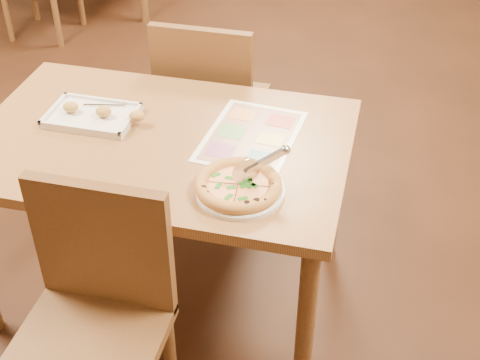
% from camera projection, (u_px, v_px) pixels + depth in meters
% --- Properties ---
extents(dining_table, '(1.30, 0.85, 0.72)m').
position_uv_depth(dining_table, '(161.00, 159.00, 2.35)').
color(dining_table, olive).
rests_on(dining_table, ground).
extents(chair_near, '(0.42, 0.42, 0.47)m').
position_uv_depth(chair_near, '(95.00, 295.00, 1.92)').
color(chair_near, brown).
rests_on(chair_near, ground).
extents(chair_far, '(0.42, 0.42, 0.47)m').
position_uv_depth(chair_far, '(209.00, 93.00, 2.86)').
color(chair_far, brown).
rests_on(chair_far, ground).
extents(plate, '(0.36, 0.36, 0.01)m').
position_uv_depth(plate, '(240.00, 191.00, 2.05)').
color(plate, white).
rests_on(plate, dining_table).
extents(pizza, '(0.27, 0.27, 0.04)m').
position_uv_depth(pizza, '(238.00, 185.00, 2.04)').
color(pizza, '#DA934A').
rests_on(pizza, plate).
extents(pizza_cutter, '(0.15, 0.11, 0.10)m').
position_uv_depth(pizza_cutter, '(259.00, 165.00, 2.02)').
color(pizza_cutter, silver).
rests_on(pizza_cutter, pizza).
extents(appetizer_tray, '(0.36, 0.22, 0.06)m').
position_uv_depth(appetizer_tray, '(94.00, 116.00, 2.39)').
color(appetizer_tray, silver).
rests_on(appetizer_tray, dining_table).
extents(menu, '(0.34, 0.45, 0.00)m').
position_uv_depth(menu, '(251.00, 136.00, 2.31)').
color(menu, white).
rests_on(menu, dining_table).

